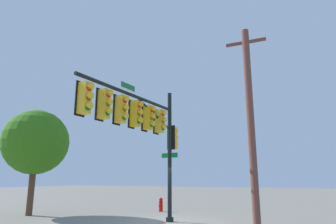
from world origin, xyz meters
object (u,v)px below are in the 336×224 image
at_px(utility_pole, 251,120).
at_px(fire_hydrant, 161,205).
at_px(tree_near, 36,142).
at_px(signal_pole_assembly, 142,122).

distance_m(utility_pole, fire_hydrant, 8.66).
height_order(fire_hydrant, tree_near, tree_near).
height_order(utility_pole, tree_near, utility_pole).
height_order(signal_pole_assembly, fire_hydrant, signal_pole_assembly).
bearing_deg(utility_pole, signal_pole_assembly, -64.50).
xyz_separation_m(fire_hydrant, tree_near, (4.94, -5.63, 3.63)).
distance_m(signal_pole_assembly, fire_hydrant, 7.64).
relative_size(utility_pole, fire_hydrant, 10.49).
bearing_deg(tree_near, fire_hydrant, 131.25).
height_order(utility_pole, fire_hydrant, utility_pole).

